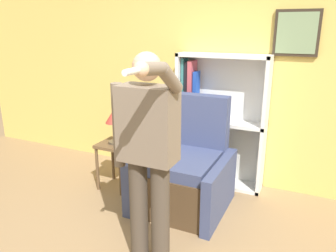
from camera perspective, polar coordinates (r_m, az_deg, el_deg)
wall_back at (r=4.03m, az=10.01°, el=9.61°), size 8.00×0.11×2.80m
bookcase at (r=4.03m, az=7.63°, el=0.76°), size 1.07×0.28×1.60m
armchair at (r=3.61m, az=2.89°, el=-8.12°), size 0.95×0.94×1.18m
person_standing at (r=2.50m, az=-3.63°, el=-4.18°), size 0.59×0.78×1.73m
side_table at (r=3.99m, az=-9.09°, el=-4.51°), size 0.38×0.38×0.57m
table_lamp at (r=3.86m, az=-9.37°, el=1.21°), size 0.21×0.21×0.41m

